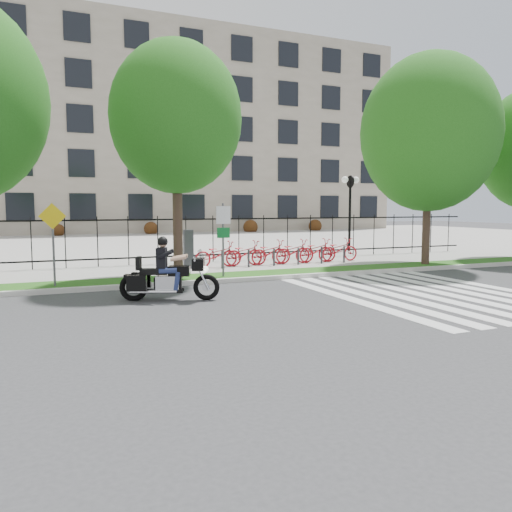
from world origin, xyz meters
name	(u,v)px	position (x,y,z in m)	size (l,w,h in m)	color
ground	(278,305)	(0.00, 0.00, 0.00)	(120.00, 120.00, 0.00)	#333335
curb	(226,281)	(0.00, 4.10, 0.07)	(60.00, 0.20, 0.15)	beige
grass_verge	(218,277)	(0.00, 4.95, 0.07)	(60.00, 1.50, 0.15)	#1F5615
sidewalk	(198,269)	(0.00, 7.45, 0.07)	(60.00, 3.50, 0.15)	#98958E
plaza	(130,241)	(0.00, 25.00, 0.05)	(80.00, 34.00, 0.10)	#98958E
crosswalk_stripes	(426,293)	(4.83, 0.00, 0.01)	(5.70, 8.00, 0.01)	silver
iron_fence	(186,239)	(0.00, 9.20, 1.15)	(30.00, 0.06, 2.00)	black
office_building	(99,137)	(0.00, 44.92, 9.97)	(60.00, 21.90, 20.15)	gray
lamp_post_right	(350,194)	(10.00, 12.00, 3.21)	(1.06, 0.70, 4.25)	black
street_tree_1	(176,118)	(-1.38, 4.95, 5.42)	(4.32, 4.32, 7.77)	#3A281F
street_tree_2	(429,133)	(9.12, 4.95, 5.52)	(5.57, 5.57, 8.59)	#3A281F
bike_share_station	(280,252)	(3.45, 7.20, 0.66)	(7.84, 0.88, 1.50)	#2D2D33
sign_pole_regulatory	(223,230)	(0.09, 4.58, 1.74)	(0.50, 0.09, 2.50)	#59595B
sign_pole_warning	(53,233)	(-5.26, 4.58, 1.74)	(0.78, 0.09, 2.49)	#59595B
motorcycle_rider	(169,275)	(-2.43, 1.76, 0.69)	(2.58, 1.36, 2.09)	black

